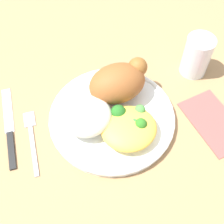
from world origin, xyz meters
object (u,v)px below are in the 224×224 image
object	(u,v)px
water_glass	(197,56)
napkin	(214,122)
mac_cheese_with_broccoli	(129,126)
roasted_chicken	(119,82)
plate	(112,117)
knife	(10,133)
fork	(32,138)
rice_pile	(87,117)

from	to	relation	value
water_glass	napkin	size ratio (longest dim) A/B	0.65
mac_cheese_with_broccoli	napkin	size ratio (longest dim) A/B	0.75
roasted_chicken	napkin	xyz separation A→B (m)	(0.16, -0.12, -0.05)
mac_cheese_with_broccoli	roasted_chicken	bearing A→B (deg)	80.04
plate	napkin	bearing A→B (deg)	-23.04
plate	knife	world-z (taller)	plate
fork	water_glass	world-z (taller)	water_glass
rice_pile	napkin	size ratio (longest dim) A/B	0.67
plate	mac_cheese_with_broccoli	size ratio (longest dim) A/B	2.37
roasted_chicken	water_glass	bearing A→B (deg)	4.26
plate	knife	xyz separation A→B (m)	(-0.20, 0.04, -0.01)
roasted_chicken	water_glass	size ratio (longest dim) A/B	1.36
knife	water_glass	world-z (taller)	water_glass
roasted_chicken	mac_cheese_with_broccoli	size ratio (longest dim) A/B	1.18
rice_pile	mac_cheese_with_broccoli	bearing A→B (deg)	-33.30
water_glass	plate	bearing A→B (deg)	-165.28
water_glass	knife	bearing A→B (deg)	-178.24
fork	plate	bearing A→B (deg)	-6.07
mac_cheese_with_broccoli	napkin	bearing A→B (deg)	-11.39
rice_pile	napkin	bearing A→B (deg)	-18.15
roasted_chicken	mac_cheese_with_broccoli	world-z (taller)	roasted_chicken
mac_cheese_with_broccoli	napkin	world-z (taller)	mac_cheese_with_broccoli
rice_pile	water_glass	distance (m)	0.27
rice_pile	fork	size ratio (longest dim) A/B	0.66
rice_pile	knife	xyz separation A→B (m)	(-0.15, 0.05, -0.04)
mac_cheese_with_broccoli	knife	bearing A→B (deg)	157.21
rice_pile	napkin	world-z (taller)	rice_pile
mac_cheese_with_broccoli	plate	bearing A→B (deg)	109.23
fork	napkin	size ratio (longest dim) A/B	1.02
napkin	water_glass	bearing A→B (deg)	78.17
plate	fork	bearing A→B (deg)	173.93
plate	napkin	xyz separation A→B (m)	(0.19, -0.08, -0.01)
roasted_chicken	knife	distance (m)	0.23
plate	roasted_chicken	xyz separation A→B (m)	(0.03, 0.04, 0.05)
water_glass	fork	bearing A→B (deg)	-173.93
plate	water_glass	world-z (taller)	water_glass
knife	napkin	distance (m)	0.40
roasted_chicken	napkin	bearing A→B (deg)	-38.14
knife	water_glass	bearing A→B (deg)	1.76
napkin	rice_pile	bearing A→B (deg)	161.85
roasted_chicken	mac_cheese_with_broccoli	bearing A→B (deg)	-99.96
fork	knife	distance (m)	0.05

